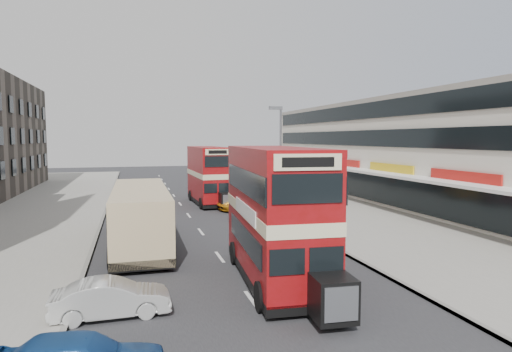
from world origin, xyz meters
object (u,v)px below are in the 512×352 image
object	(u,v)px
pedestrian_near	(308,205)
pedestrian_far	(259,186)
coach	(140,214)
car_right_a	(260,210)
car_left_front	(111,298)
cyclist	(236,203)
car_right_b	(247,202)
bus_main	(275,214)
bus_second	(208,175)
street_lamp	(280,152)

from	to	relation	value
pedestrian_near	pedestrian_far	distance (m)	13.88
coach	pedestrian_near	bearing A→B (deg)	20.01
car_right_a	pedestrian_near	bearing A→B (deg)	53.22
car_left_front	cyclist	distance (m)	20.27
coach	car_left_front	bearing A→B (deg)	-96.22
coach	cyclist	distance (m)	11.57
car_left_front	car_right_b	size ratio (longest dim) A/B	0.76
bus_main	car_left_front	distance (m)	6.91
bus_main	car_right_a	world-z (taller)	bus_main
cyclist	car_left_front	bearing A→B (deg)	-113.12
bus_main	cyclist	world-z (taller)	bus_main
bus_second	cyclist	world-z (taller)	bus_second
pedestrian_near	bus_second	bearing A→B (deg)	-59.33
car_right_a	cyclist	size ratio (longest dim) A/B	2.08
cyclist	pedestrian_far	bearing A→B (deg)	65.33
street_lamp	coach	distance (m)	12.47
pedestrian_near	pedestrian_far	world-z (taller)	pedestrian_near
car_right_a	pedestrian_far	xyz separation A→B (m)	(3.40, 12.10, 0.40)
bus_main	car_left_front	world-z (taller)	bus_main
coach	bus_main	bearing A→B (deg)	-55.27
street_lamp	pedestrian_near	xyz separation A→B (m)	(1.29, -2.48, -3.67)
pedestrian_far	cyclist	distance (m)	10.13
bus_main	car_right_a	size ratio (longest dim) A/B	2.18
coach	cyclist	bearing A→B (deg)	50.73
coach	car_right_a	world-z (taller)	coach
bus_main	bus_second	distance (m)	21.54
car_right_b	pedestrian_near	size ratio (longest dim) A/B	2.55
bus_main	pedestrian_near	xyz separation A→B (m)	(6.31, 11.62, -1.65)
bus_main	coach	xyz separation A→B (m)	(-5.14, 7.55, -1.04)
street_lamp	car_left_front	xyz separation A→B (m)	(-11.29, -16.08, -4.17)
car_left_front	pedestrian_far	distance (m)	30.40
street_lamp	pedestrian_near	world-z (taller)	street_lamp
car_left_front	car_right_b	distance (m)	21.53
bus_main	car_right_b	world-z (taller)	bus_main
bus_main	pedestrian_near	size ratio (longest dim) A/B	5.03
bus_second	cyclist	bearing A→B (deg)	102.10
car_left_front	car_right_a	size ratio (longest dim) A/B	0.84
car_right_a	street_lamp	bearing A→B (deg)	106.29
car_left_front	car_right_a	bearing A→B (deg)	-32.98
coach	car_left_front	world-z (taller)	coach
street_lamp	cyclist	xyz separation A→B (m)	(-2.80, 2.32, -4.03)
pedestrian_near	pedestrian_far	size ratio (longest dim) A/B	1.08
bus_second	car_right_b	size ratio (longest dim) A/B	1.81
car_left_front	pedestrian_near	xyz separation A→B (m)	(12.58, 13.61, 0.50)
car_right_a	pedestrian_far	size ratio (longest dim) A/B	2.49
bus_main	coach	distance (m)	9.20
bus_main	cyclist	xyz separation A→B (m)	(2.23, 16.42, -2.00)
bus_main	car_right_b	xyz separation A→B (m)	(3.37, 17.27, -2.08)
bus_second	car_right_a	world-z (taller)	bus_second
bus_second	car_left_front	world-z (taller)	bus_second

